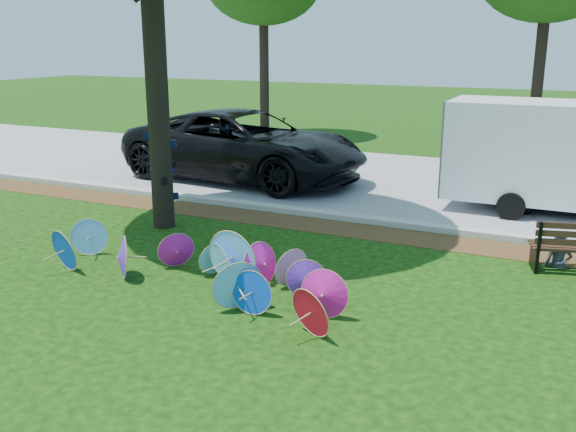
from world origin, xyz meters
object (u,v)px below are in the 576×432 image
parasol_pile (216,267)px  black_van (245,146)px  cargo_trailer (521,150)px  person_left (561,234)px

parasol_pile → black_van: bearing=115.9°
black_van → cargo_trailer: bearing=-86.2°
parasol_pile → black_van: (-3.50, 7.20, 0.58)m
cargo_trailer → person_left: size_ratio=2.59×
parasol_pile → black_van: black_van is taller
black_van → parasol_pile: bearing=-149.0°
parasol_pile → person_left: size_ratio=4.76×
person_left → cargo_trailer: bearing=108.0°
cargo_trailer → person_left: 3.93m
parasol_pile → person_left: person_left is taller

